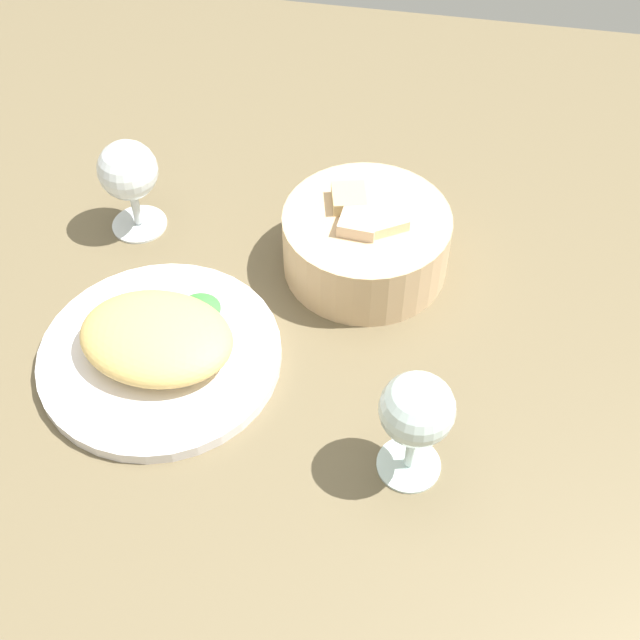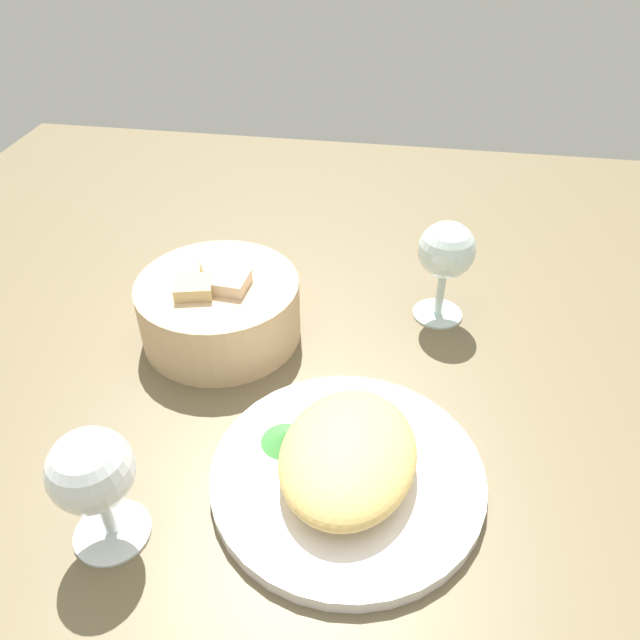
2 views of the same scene
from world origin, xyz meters
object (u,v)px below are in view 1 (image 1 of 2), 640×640
object	(u,v)px
plate	(160,355)
wine_glass_near	(416,414)
bread_basket	(366,241)
wine_glass_far	(129,175)

from	to	relation	value
plate	wine_glass_near	bearing A→B (deg)	-16.50
wine_glass_near	plate	bearing A→B (deg)	163.50
plate	wine_glass_near	xyz separation A→B (cm)	(26.55, -7.86, 7.91)
bread_basket	wine_glass_far	world-z (taller)	wine_glass_far
bread_basket	wine_glass_far	distance (cm)	27.59
plate	bread_basket	bearing A→B (deg)	42.65
wine_glass_near	wine_glass_far	world-z (taller)	wine_glass_near
wine_glass_near	wine_glass_far	size ratio (longest dim) A/B	1.08
plate	bread_basket	size ratio (longest dim) A/B	1.35
bread_basket	wine_glass_near	size ratio (longest dim) A/B	1.45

